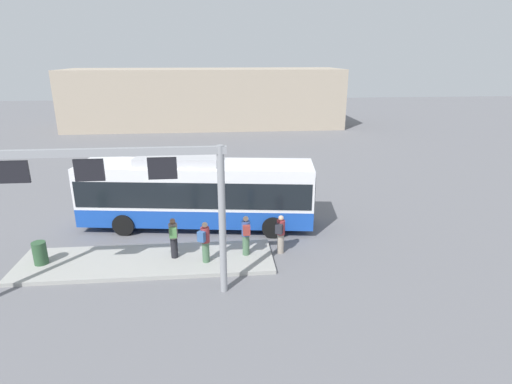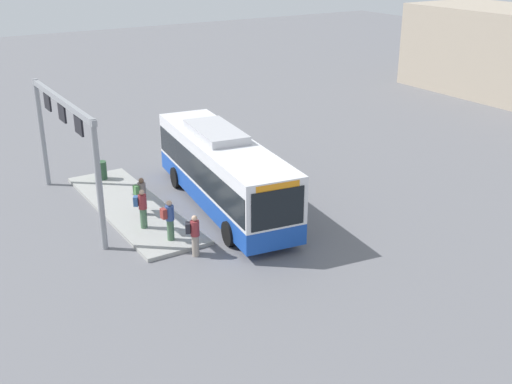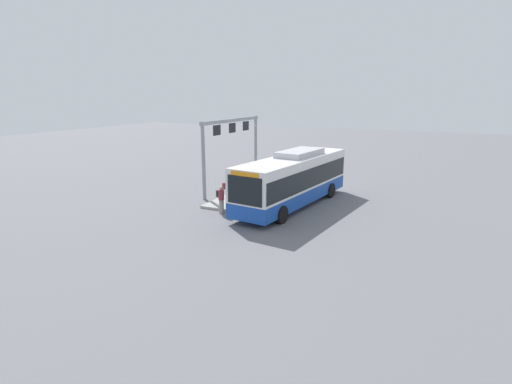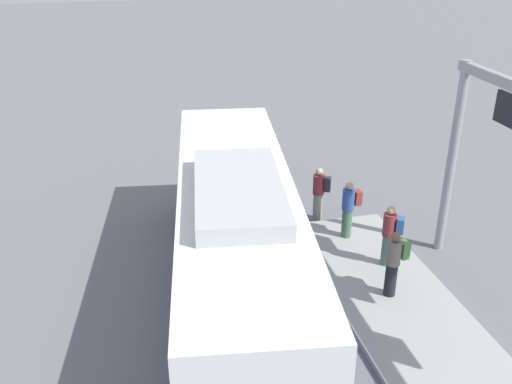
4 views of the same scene
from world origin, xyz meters
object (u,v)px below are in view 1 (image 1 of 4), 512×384
at_px(bus_main, 197,190).
at_px(person_boarding, 246,235).
at_px(person_waiting_near, 281,233).
at_px(trash_bin, 40,253).
at_px(person_waiting_far, 174,237).
at_px(person_waiting_mid, 205,241).

distance_m(bus_main, person_boarding, 4.20).
bearing_deg(person_waiting_near, person_boarding, 128.97).
height_order(person_boarding, trash_bin, person_boarding).
xyz_separation_m(person_boarding, person_waiting_near, (1.45, 0.34, -0.16)).
bearing_deg(person_waiting_far, person_boarding, -95.26).
distance_m(person_boarding, person_waiting_mid, 1.68).
xyz_separation_m(bus_main, person_waiting_near, (3.52, -3.24, -0.92)).
relative_size(person_waiting_far, trash_bin, 1.86).
xyz_separation_m(person_boarding, person_waiting_mid, (-1.62, -0.46, 0.00)).
distance_m(bus_main, person_waiting_far, 3.71).
relative_size(person_boarding, person_waiting_far, 1.00).
distance_m(person_waiting_mid, trash_bin, 6.39).
distance_m(person_waiting_near, person_waiting_far, 4.33).
bearing_deg(person_waiting_mid, trash_bin, 117.25).
bearing_deg(person_boarding, bus_main, 27.36).
distance_m(person_waiting_near, trash_bin, 9.44).
bearing_deg(person_waiting_far, person_waiting_near, -90.46).
xyz_separation_m(person_waiting_near, person_waiting_mid, (-3.07, -0.80, 0.16)).
xyz_separation_m(person_waiting_near, trash_bin, (-9.43, -0.33, -0.28)).
relative_size(person_waiting_mid, person_waiting_far, 1.00).
height_order(person_boarding, person_waiting_mid, same).
relative_size(person_boarding, trash_bin, 1.86).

